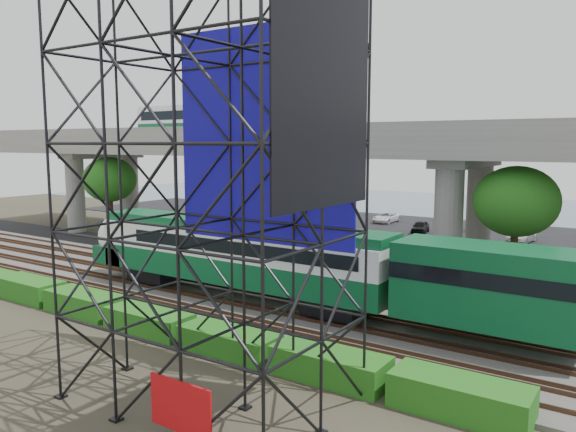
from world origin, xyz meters
The scene contains 13 objects.
ground centered at (0.00, 0.00, 0.00)m, with size 140.00×140.00×0.00m, color #474233.
ballast_bed centered at (0.00, 2.00, 0.10)m, with size 90.00×12.00×0.20m, color slate.
service_road centered at (0.00, 10.50, 0.04)m, with size 90.00×5.00×0.08m, color black.
parking_lot centered at (0.00, 34.00, 0.04)m, with size 90.00×18.00×0.08m, color black.
harbor_water centered at (0.00, 56.00, 0.01)m, with size 140.00×40.00×0.03m, color #466074.
rail_tracks centered at (0.00, 2.00, 0.28)m, with size 90.00×9.52×0.16m.
commuter_train centered at (3.38, 2.00, 2.88)m, with size 29.30×3.06×4.30m.
overpass centered at (-1.10, 16.00, 8.21)m, with size 80.00×12.00×12.40m.
scaffold_tower centered at (8.30, -7.98, 7.47)m, with size 9.36×6.36×15.00m.
hedge_strip centered at (1.01, -4.30, 0.56)m, with size 34.60×1.80×1.20m.
trees centered at (-4.67, 16.17, 5.57)m, with size 40.94×16.94×7.69m.
suv centered at (-17.17, 11.25, 0.75)m, with size 2.23×4.83×1.34m, color black.
parked_cars centered at (0.60, 33.55, 0.70)m, with size 38.71×9.85×1.30m.
Camera 1 is at (21.13, -22.26, 9.03)m, focal length 35.00 mm.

